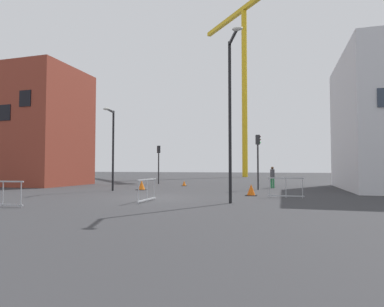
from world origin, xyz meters
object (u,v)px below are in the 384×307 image
object	(u,v)px
construction_crane	(243,66)
pedestrian_walking	(272,176)
traffic_light_crosswalk	(159,158)
traffic_cone_striped	(142,185)
streetlamp_tall	(231,106)
streetlamp_short	(112,142)
traffic_light_median	(258,153)
traffic_cone_orange	(251,190)
traffic_cone_on_verge	(184,184)

from	to	relation	value
construction_crane	pedestrian_walking	size ratio (longest dim) A/B	17.29
traffic_light_crosswalk	traffic_cone_striped	bearing A→B (deg)	-76.63
streetlamp_tall	traffic_light_crosswalk	size ratio (longest dim) A/B	2.00
streetlamp_short	traffic_light_crosswalk	world-z (taller)	streetlamp_short
streetlamp_short	construction_crane	bearing A→B (deg)	81.54
traffic_light_median	traffic_cone_striped	world-z (taller)	traffic_light_median
pedestrian_walking	traffic_cone_orange	size ratio (longest dim) A/B	2.55
pedestrian_walking	traffic_light_median	bearing A→B (deg)	-113.47
construction_crane	traffic_cone_orange	distance (m)	39.32
streetlamp_short	traffic_cone_on_verge	xyz separation A→B (m)	(3.00, 7.00, -3.16)
traffic_light_crosswalk	construction_crane	bearing A→B (deg)	77.46
traffic_cone_striped	traffic_cone_on_verge	bearing A→B (deg)	74.01
traffic_light_median	traffic_cone_on_verge	bearing A→B (deg)	155.89
traffic_cone_orange	traffic_light_median	bearing A→B (deg)	89.47
streetlamp_short	traffic_cone_on_verge	bearing A→B (deg)	66.79
traffic_cone_on_verge	traffic_cone_orange	world-z (taller)	traffic_cone_orange
construction_crane	traffic_cone_orange	world-z (taller)	construction_crane
traffic_light_crosswalk	traffic_cone_on_verge	xyz separation A→B (m)	(3.38, -2.44, -2.30)
streetlamp_short	traffic_cone_on_verge	world-z (taller)	streetlamp_short
streetlamp_tall	traffic_light_median	xyz separation A→B (m)	(0.50, 9.25, -1.72)
traffic_light_crosswalk	streetlamp_short	bearing A→B (deg)	-87.69
streetlamp_short	traffic_light_crosswalk	size ratio (longest dim) A/B	1.49
traffic_light_median	traffic_cone_striped	xyz separation A→B (m)	(-8.05, -2.42, -2.36)
construction_crane	traffic_cone_orange	xyz separation A→B (m)	(4.46, -34.48, -18.37)
traffic_light_crosswalk	pedestrian_walking	size ratio (longest dim) A/B	2.22
construction_crane	streetlamp_tall	xyz separation A→B (m)	(4.00, -38.85, -14.28)
traffic_light_median	pedestrian_walking	distance (m)	2.91
traffic_light_median	pedestrian_walking	size ratio (longest dim) A/B	2.38
construction_crane	traffic_cone_on_verge	xyz separation A→B (m)	(-2.01, -26.68, -18.46)
streetlamp_tall	traffic_light_median	world-z (taller)	streetlamp_tall
traffic_light_median	traffic_cone_orange	size ratio (longest dim) A/B	6.07
traffic_light_crosswalk	pedestrian_walking	distance (m)	11.41
pedestrian_walking	streetlamp_short	bearing A→B (deg)	-149.18
streetlamp_short	traffic_cone_orange	world-z (taller)	streetlamp_short
traffic_light_median	traffic_cone_on_verge	world-z (taller)	traffic_light_median
construction_crane	traffic_light_crosswalk	xyz separation A→B (m)	(-5.39, -24.24, -16.16)
streetlamp_tall	traffic_light_median	distance (m)	9.42
traffic_light_crosswalk	pedestrian_walking	world-z (taller)	traffic_light_crosswalk
traffic_light_median	traffic_cone_orange	world-z (taller)	traffic_light_median
construction_crane	pedestrian_walking	bearing A→B (deg)	-78.77
traffic_cone_striped	streetlamp_short	bearing A→B (deg)	-131.59
streetlamp_tall	traffic_cone_on_verge	size ratio (longest dim) A/B	16.27
streetlamp_tall	traffic_cone_on_verge	distance (m)	14.20
pedestrian_walking	traffic_cone_orange	world-z (taller)	pedestrian_walking
traffic_cone_orange	streetlamp_short	bearing A→B (deg)	175.15
traffic_cone_on_verge	traffic_cone_striped	bearing A→B (deg)	-105.99
construction_crane	streetlamp_tall	size ratio (longest dim) A/B	3.89
construction_crane	traffic_cone_on_verge	size ratio (longest dim) A/B	63.26
traffic_light_median	pedestrian_walking	bearing A→B (deg)	66.53
traffic_cone_on_verge	streetlamp_tall	bearing A→B (deg)	-63.69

